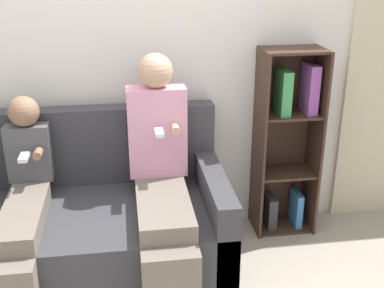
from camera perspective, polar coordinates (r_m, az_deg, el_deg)
name	(u,v)px	position (r m, az deg, el deg)	size (l,w,h in m)	color
back_wall	(123,55)	(3.22, -8.19, 10.39)	(10.00, 0.06, 2.55)	silver
couch	(81,228)	(3.12, -13.00, -9.65)	(1.78, 0.95, 0.97)	#38383D
adult_seated	(161,173)	(2.87, -3.66, -3.40)	(0.37, 0.93, 1.34)	#70665B
child_seated	(23,205)	(2.92, -19.37, -6.78)	(0.27, 0.93, 1.10)	#70665B
bookshelf	(287,140)	(3.43, 11.17, 0.49)	(0.42, 0.30, 1.32)	#3D281E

